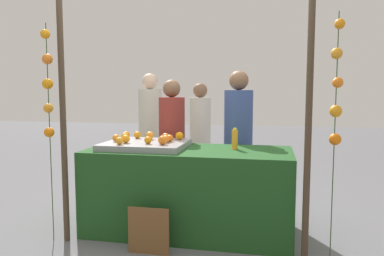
% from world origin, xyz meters
% --- Properties ---
extents(ground_plane, '(24.00, 24.00, 0.00)m').
position_xyz_m(ground_plane, '(0.00, 0.00, 0.00)').
color(ground_plane, slate).
extents(stall_counter, '(2.04, 0.87, 0.85)m').
position_xyz_m(stall_counter, '(0.00, 0.00, 0.43)').
color(stall_counter, '#1E4C1E').
rests_on(stall_counter, ground_plane).
extents(orange_tray, '(0.83, 0.73, 0.06)m').
position_xyz_m(orange_tray, '(-0.46, 0.01, 0.88)').
color(orange_tray, gray).
rests_on(orange_tray, stall_counter).
extents(orange_0, '(0.08, 0.08, 0.08)m').
position_xyz_m(orange_0, '(-0.24, -0.01, 0.95)').
color(orange_0, orange).
rests_on(orange_0, orange_tray).
extents(orange_1, '(0.08, 0.08, 0.08)m').
position_xyz_m(orange_1, '(-0.63, -0.11, 0.95)').
color(orange_1, orange).
rests_on(orange_1, orange_tray).
extents(orange_2, '(0.07, 0.07, 0.07)m').
position_xyz_m(orange_2, '(-0.65, -0.23, 0.95)').
color(orange_2, orange).
rests_on(orange_2, orange_tray).
extents(orange_3, '(0.08, 0.08, 0.08)m').
position_xyz_m(orange_3, '(-0.16, 0.25, 0.95)').
color(orange_3, orange).
rests_on(orange_3, orange_tray).
extents(orange_4, '(0.08, 0.08, 0.08)m').
position_xyz_m(orange_4, '(-0.77, -0.04, 0.95)').
color(orange_4, orange).
rests_on(orange_4, orange_tray).
extents(orange_5, '(0.09, 0.09, 0.09)m').
position_xyz_m(orange_5, '(-0.23, -0.15, 0.96)').
color(orange_5, orange).
rests_on(orange_5, orange_tray).
extents(orange_6, '(0.08, 0.08, 0.08)m').
position_xyz_m(orange_6, '(-0.28, 0.12, 0.95)').
color(orange_6, orange).
rests_on(orange_6, orange_tray).
extents(orange_7, '(0.07, 0.07, 0.07)m').
position_xyz_m(orange_7, '(-0.22, 0.08, 0.95)').
color(orange_7, orange).
rests_on(orange_7, orange_tray).
extents(orange_8, '(0.08, 0.08, 0.08)m').
position_xyz_m(orange_8, '(-0.39, -0.13, 0.95)').
color(orange_8, orange).
rests_on(orange_8, orange_tray).
extents(orange_9, '(0.08, 0.08, 0.08)m').
position_xyz_m(orange_9, '(-0.77, 0.26, 0.95)').
color(orange_9, orange).
rests_on(orange_9, orange_tray).
extents(orange_10, '(0.08, 0.08, 0.08)m').
position_xyz_m(orange_10, '(-0.64, 0.26, 0.95)').
color(orange_10, orange).
rests_on(orange_10, orange_tray).
extents(orange_11, '(0.09, 0.09, 0.09)m').
position_xyz_m(orange_11, '(-0.48, 0.21, 0.95)').
color(orange_11, orange).
rests_on(orange_11, orange_tray).
extents(orange_12, '(0.08, 0.08, 0.08)m').
position_xyz_m(orange_12, '(-0.71, 0.08, 0.95)').
color(orange_12, orange).
rests_on(orange_12, orange_tray).
extents(juice_bottle, '(0.06, 0.06, 0.21)m').
position_xyz_m(juice_bottle, '(0.45, 0.10, 0.95)').
color(juice_bottle, orange).
rests_on(juice_bottle, stall_counter).
extents(chalkboard_sign, '(0.37, 0.03, 0.43)m').
position_xyz_m(chalkboard_sign, '(-0.23, -0.60, 0.20)').
color(chalkboard_sign, brown).
rests_on(chalkboard_sign, ground_plane).
extents(vendor_left, '(0.31, 0.31, 1.57)m').
position_xyz_m(vendor_left, '(-0.37, 0.72, 0.73)').
color(vendor_left, maroon).
rests_on(vendor_left, ground_plane).
extents(vendor_right, '(0.33, 0.33, 1.67)m').
position_xyz_m(vendor_right, '(0.43, 0.74, 0.78)').
color(vendor_right, '#384C8C').
rests_on(vendor_right, ground_plane).
extents(crowd_person_0, '(0.34, 0.34, 1.69)m').
position_xyz_m(crowd_person_0, '(-0.93, 1.58, 0.79)').
color(crowd_person_0, beige).
rests_on(crowd_person_0, ground_plane).
extents(crowd_person_1, '(0.31, 0.31, 1.55)m').
position_xyz_m(crowd_person_1, '(-0.21, 1.75, 0.72)').
color(crowd_person_1, beige).
rests_on(crowd_person_1, ground_plane).
extents(canopy_post_left, '(0.06, 0.06, 2.29)m').
position_xyz_m(canopy_post_left, '(-1.10, -0.48, 1.15)').
color(canopy_post_left, '#473828').
rests_on(canopy_post_left, ground_plane).
extents(canopy_post_right, '(0.06, 0.06, 2.29)m').
position_xyz_m(canopy_post_right, '(1.10, -0.48, 1.15)').
color(canopy_post_right, '#473828').
rests_on(canopy_post_right, ground_plane).
extents(garland_strand_left, '(0.11, 0.10, 2.05)m').
position_xyz_m(garland_strand_left, '(-1.23, -0.51, 1.48)').
color(garland_strand_left, '#2D4C23').
rests_on(garland_strand_left, ground_plane).
extents(garland_strand_right, '(0.11, 0.10, 2.05)m').
position_xyz_m(garland_strand_right, '(1.31, -0.50, 1.43)').
color(garland_strand_right, '#2D4C23').
rests_on(garland_strand_right, ground_plane).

